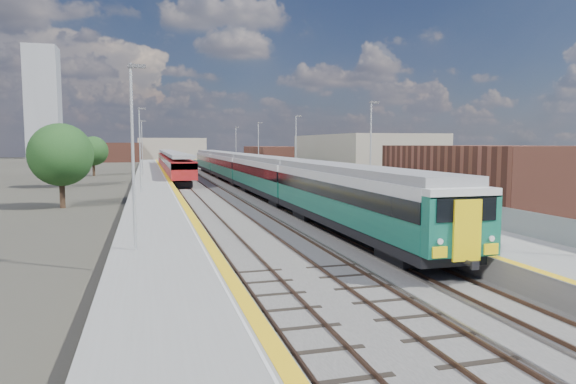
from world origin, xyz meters
name	(u,v)px	position (x,y,z in m)	size (l,w,h in m)	color
ground	(227,186)	(0.00, 50.00, 0.00)	(320.00, 320.00, 0.00)	#47443A
ballast_bed	(207,185)	(-2.25, 52.50, 0.03)	(10.50, 155.00, 0.06)	#565451
tracks	(210,183)	(-1.65, 54.18, 0.11)	(8.96, 160.00, 0.17)	#4C3323
platform_right	(264,180)	(5.28, 52.49, 0.54)	(4.70, 155.00, 8.52)	slate
platform_left	(152,182)	(-9.05, 52.49, 0.52)	(4.30, 155.00, 8.52)	slate
buildings	(114,124)	(-18.12, 138.60, 10.70)	(72.00, 185.50, 40.00)	brown
green_train	(246,169)	(1.50, 45.57, 2.40)	(3.10, 86.16, 3.41)	black
red_train	(172,161)	(-5.50, 76.76, 2.27)	(3.05, 61.75, 3.85)	black
tree_a	(61,155)	(-16.48, 32.23, 4.42)	(5.18, 5.18, 7.02)	#382619
tree_b	(61,150)	(-19.60, 53.78, 4.58)	(5.36, 5.36, 7.27)	#382619
tree_c	(93,151)	(-18.12, 76.83, 4.11)	(4.82, 4.82, 6.54)	#382619
tree_d	(365,156)	(22.61, 59.03, 3.45)	(4.05, 4.05, 5.49)	#382619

